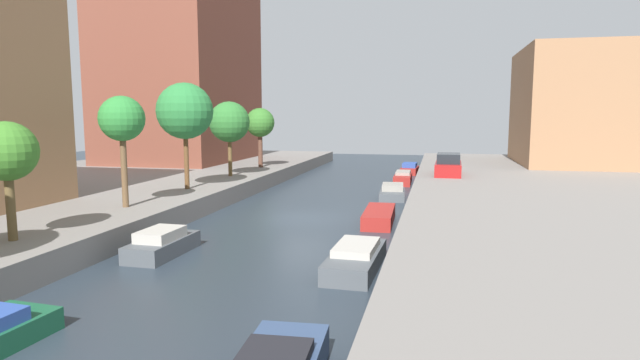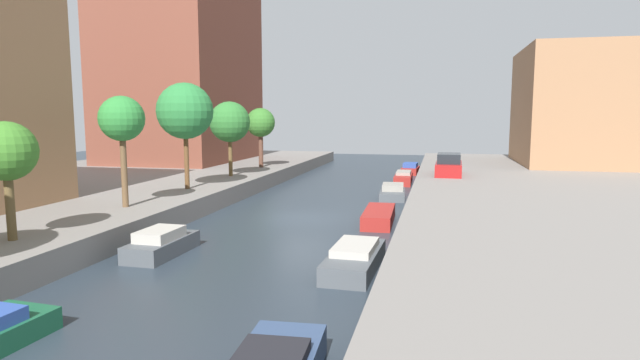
% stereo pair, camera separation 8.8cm
% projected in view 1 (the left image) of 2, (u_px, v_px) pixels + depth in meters
% --- Properties ---
extents(ground_plane, '(84.00, 84.00, 0.00)m').
position_uv_depth(ground_plane, '(304.00, 218.00, 25.86)').
color(ground_plane, '#28333D').
extents(quay_left, '(20.00, 64.00, 1.00)m').
position_uv_depth(quay_left, '(44.00, 198.00, 29.10)').
color(quay_left, gray).
rests_on(quay_left, ground_plane).
extents(quay_right, '(20.00, 64.00, 1.00)m').
position_uv_depth(quay_right, '(640.00, 222.00, 22.50)').
color(quay_right, gray).
rests_on(quay_right, ground_plane).
extents(apartment_tower_far, '(10.00, 13.99, 19.78)m').
position_uv_depth(apartment_tower_far, '(181.00, 48.00, 46.06)').
color(apartment_tower_far, brown).
rests_on(apartment_tower_far, quay_left).
extents(low_block_right, '(10.00, 12.43, 9.51)m').
position_uv_depth(low_block_right, '(583.00, 106.00, 43.06)').
color(low_block_right, '#9E704C').
rests_on(low_block_right, quay_right).
extents(street_tree_1, '(1.93, 1.93, 3.91)m').
position_uv_depth(street_tree_1, '(7.00, 153.00, 16.81)').
color(street_tree_1, brown).
rests_on(street_tree_1, quay_left).
extents(street_tree_2, '(1.99, 1.99, 4.93)m').
position_uv_depth(street_tree_2, '(122.00, 120.00, 22.86)').
color(street_tree_2, brown).
rests_on(street_tree_2, quay_left).
extents(street_tree_3, '(3.08, 3.08, 5.84)m').
position_uv_depth(street_tree_3, '(185.00, 111.00, 28.50)').
color(street_tree_3, brown).
rests_on(street_tree_3, quay_left).
extents(street_tree_4, '(2.70, 2.70, 4.96)m').
position_uv_depth(street_tree_4, '(229.00, 122.00, 34.58)').
color(street_tree_4, brown).
rests_on(street_tree_4, quay_left).
extents(street_tree_5, '(2.25, 2.25, 4.60)m').
position_uv_depth(street_tree_5, '(260.00, 123.00, 40.51)').
color(street_tree_5, brown).
rests_on(street_tree_5, quay_left).
extents(parked_car, '(1.83, 4.24, 1.49)m').
position_uv_depth(parked_car, '(448.00, 166.00, 35.58)').
color(parked_car, maroon).
rests_on(parked_car, quay_right).
extents(moored_boat_left_2, '(1.47, 3.31, 0.99)m').
position_uv_depth(moored_boat_left_2, '(162.00, 244.00, 19.06)').
color(moored_boat_left_2, '#4C5156').
rests_on(moored_boat_left_2, ground_plane).
extents(moored_boat_right_1, '(1.62, 4.17, 0.86)m').
position_uv_depth(moored_boat_right_1, '(356.00, 259.00, 17.29)').
color(moored_boat_right_1, '#4C5156').
rests_on(moored_boat_right_1, ground_plane).
extents(moored_boat_right_2, '(1.45, 4.12, 0.64)m').
position_uv_depth(moored_boat_right_2, '(379.00, 216.00, 24.69)').
color(moored_boat_right_2, maroon).
rests_on(moored_boat_right_2, ground_plane).
extents(moored_boat_right_3, '(1.71, 3.42, 0.86)m').
position_uv_depth(moored_boat_right_3, '(392.00, 192.00, 32.04)').
color(moored_boat_right_3, '#4C5156').
rests_on(moored_boat_right_3, ground_plane).
extents(moored_boat_right_4, '(1.27, 3.93, 0.91)m').
position_uv_depth(moored_boat_right_4, '(403.00, 178.00, 38.76)').
color(moored_boat_right_4, maroon).
rests_on(moored_boat_right_4, ground_plane).
extents(moored_boat_right_5, '(1.49, 3.14, 0.97)m').
position_uv_depth(moored_boat_right_5, '(410.00, 169.00, 45.00)').
color(moored_boat_right_5, maroon).
rests_on(moored_boat_right_5, ground_plane).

